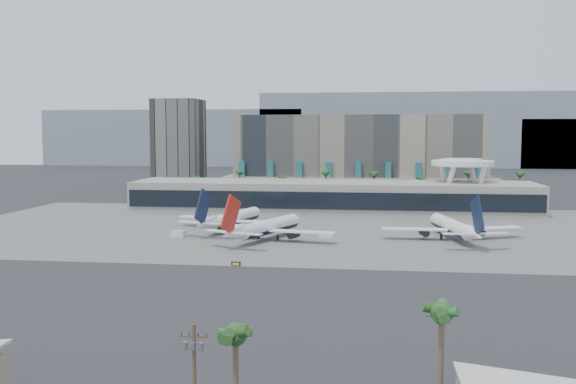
# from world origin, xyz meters

# --- Properties ---
(ground) EXTENTS (900.00, 900.00, 0.00)m
(ground) POSITION_xyz_m (0.00, 0.00, 0.00)
(ground) COLOR #232326
(ground) RESTS_ON ground
(apron_pad) EXTENTS (260.00, 130.00, 0.06)m
(apron_pad) POSITION_xyz_m (0.00, 55.00, 0.03)
(apron_pad) COLOR #5B5B59
(apron_pad) RESTS_ON ground
(mountain_ridge) EXTENTS (680.00, 60.00, 70.00)m
(mountain_ridge) POSITION_xyz_m (27.88, 470.00, 29.89)
(mountain_ridge) COLOR gray
(mountain_ridge) RESTS_ON ground
(hotel) EXTENTS (140.00, 30.00, 42.00)m
(hotel) POSITION_xyz_m (10.00, 174.41, 16.81)
(hotel) COLOR gray
(hotel) RESTS_ON ground
(office_tower) EXTENTS (30.00, 30.00, 52.00)m
(office_tower) POSITION_xyz_m (-95.00, 200.00, 22.94)
(office_tower) COLOR black
(office_tower) RESTS_ON ground
(terminal) EXTENTS (170.00, 32.50, 14.50)m
(terminal) POSITION_xyz_m (0.00, 109.84, 6.52)
(terminal) COLOR gray
(terminal) RESTS_ON ground
(saucer_structure) EXTENTS (26.00, 26.00, 21.89)m
(saucer_structure) POSITION_xyz_m (55.00, 116.00, 18.45)
(saucer_structure) COLOR white
(saucer_structure) RESTS_ON ground
(palm_row) EXTENTS (157.80, 2.80, 13.10)m
(palm_row) POSITION_xyz_m (7.00, 145.00, 10.50)
(palm_row) COLOR brown
(palm_row) RESTS_ON ground
(utility_pole) EXTENTS (3.20, 0.85, 12.00)m
(utility_pole) POSITION_xyz_m (-2.00, -96.09, 7.14)
(utility_pole) COLOR #4C3826
(utility_pole) RESTS_ON ground
(airliner_left) EXTENTS (42.85, 44.41, 15.72)m
(airliner_left) POSITION_xyz_m (-29.70, 48.04, 3.97)
(airliner_left) COLOR white
(airliner_left) RESTS_ON ground
(airliner_centre) EXTENTS (42.05, 43.37, 15.82)m
(airliner_centre) POSITION_xyz_m (-14.91, 29.73, 3.99)
(airliner_centre) COLOR white
(airliner_centre) RESTS_ON ground
(airliner_right) EXTENTS (43.66, 45.40, 15.86)m
(airliner_right) POSITION_xyz_m (42.19, 37.51, 4.00)
(airliner_right) COLOR white
(airliner_right) RESTS_ON ground
(service_vehicle_a) EXTENTS (4.77, 2.86, 2.19)m
(service_vehicle_a) POSITION_xyz_m (-43.22, 30.47, 1.10)
(service_vehicle_a) COLOR silver
(service_vehicle_a) RESTS_ON ground
(service_vehicle_b) EXTENTS (4.43, 3.44, 2.01)m
(service_vehicle_b) POSITION_xyz_m (3.02, 35.19, 1.00)
(service_vehicle_b) COLOR white
(service_vehicle_b) RESTS_ON ground
(taxiway_sign) EXTENTS (2.34, 0.50, 1.06)m
(taxiway_sign) POSITION_xyz_m (-16.03, -9.47, 0.52)
(taxiway_sign) COLOR black
(taxiway_sign) RESTS_ON ground
(near_palm_a) EXTENTS (6.00, 6.00, 10.52)m
(near_palm_a) POSITION_xyz_m (1.40, -90.16, 7.72)
(near_palm_a) COLOR brown
(near_palm_a) RESTS_ON ground
(near_palm_b) EXTENTS (6.00, 6.00, 12.75)m
(near_palm_b) POSITION_xyz_m (25.78, -85.59, 9.90)
(near_palm_b) COLOR brown
(near_palm_b) RESTS_ON ground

